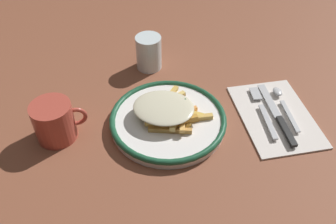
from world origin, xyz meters
name	(u,v)px	position (x,y,z in m)	size (l,w,h in m)	color
ground_plane	(168,124)	(0.00, 0.00, 0.00)	(2.60, 2.60, 0.00)	brown
plate	(168,120)	(0.00, 0.00, 0.01)	(0.27, 0.27, 0.03)	white
fries_heap	(168,110)	(0.00, 0.01, 0.04)	(0.19, 0.17, 0.04)	gold
napkin	(276,115)	(0.25, -0.03, 0.00)	(0.16, 0.24, 0.01)	silver
fork	(263,111)	(0.23, -0.02, 0.01)	(0.04, 0.18, 0.01)	silver
knife	(279,118)	(0.25, -0.05, 0.01)	(0.03, 0.21, 0.01)	black
spoon	(282,101)	(0.28, 0.00, 0.01)	(0.03, 0.15, 0.01)	silver
water_glass	(148,53)	(0.00, 0.23, 0.05)	(0.07, 0.07, 0.09)	silver
coffee_mug	(55,121)	(-0.25, 0.02, 0.04)	(0.12, 0.09, 0.09)	#B14335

